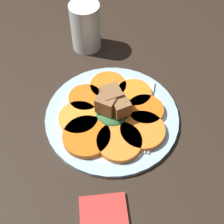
{
  "coord_description": "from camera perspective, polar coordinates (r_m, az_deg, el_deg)",
  "views": [
    {
      "loc": [
        -38.76,
        4.34,
        56.12
      ],
      "look_at": [
        0.0,
        0.0,
        4.1
      ],
      "focal_mm": 50.0,
      "sensor_mm": 36.0,
      "label": 1
    }
  ],
  "objects": [
    {
      "name": "table_slab",
      "position": [
        0.68,
        0.0,
        -1.58
      ],
      "size": [
        120.0,
        120.0,
        2.0
      ],
      "primitive_type": "cube",
      "color": "black",
      "rests_on": "ground"
    },
    {
      "name": "carrot_slice_1",
      "position": [
        0.68,
        -4.89,
        2.5
      ],
      "size": [
        7.31,
        7.31,
        1.23
      ],
      "primitive_type": "cylinder",
      "color": "orange",
      "rests_on": "plate"
    },
    {
      "name": "carrot_slice_5",
      "position": [
        0.63,
        5.6,
        -3.37
      ],
      "size": [
        9.13,
        9.13,
        1.23
      ],
      "primitive_type": "cylinder",
      "color": "orange",
      "rests_on": "plate"
    },
    {
      "name": "carrot_slice_3",
      "position": [
        0.62,
        -4.66,
        -4.49
      ],
      "size": [
        9.59,
        9.59,
        1.23
      ],
      "primitive_type": "cylinder",
      "color": "#D45F12",
      "rests_on": "plate"
    },
    {
      "name": "carrot_slice_2",
      "position": [
        0.65,
        -6.15,
        -1.13
      ],
      "size": [
        8.25,
        8.25,
        1.23
      ],
      "primitive_type": "cylinder",
      "color": "orange",
      "rests_on": "plate"
    },
    {
      "name": "fork",
      "position": [
        0.66,
        6.56,
        -0.81
      ],
      "size": [
        18.42,
        6.92,
        0.4
      ],
      "rotation": [
        0.0,
        0.0,
        -0.29
      ],
      "color": "silver",
      "rests_on": "plate"
    },
    {
      "name": "carrot_slice_7",
      "position": [
        0.69,
        4.03,
        3.39
      ],
      "size": [
        7.65,
        7.65,
        1.23
      ],
      "primitive_type": "cylinder",
      "color": "orange",
      "rests_on": "plate"
    },
    {
      "name": "carrot_slice_6",
      "position": [
        0.66,
        6.07,
        0.44
      ],
      "size": [
        7.76,
        7.76,
        1.23
      ],
      "primitive_type": "cylinder",
      "color": "orange",
      "rests_on": "plate"
    },
    {
      "name": "carrot_slice_0",
      "position": [
        0.7,
        -0.67,
        4.76
      ],
      "size": [
        8.09,
        8.09,
        1.23
      ],
      "primitive_type": "cylinder",
      "color": "orange",
      "rests_on": "plate"
    },
    {
      "name": "water_glass",
      "position": [
        0.79,
        -4.85,
        15.29
      ],
      "size": [
        7.32,
        7.32,
        11.97
      ],
      "color": "silver",
      "rests_on": "table_slab"
    },
    {
      "name": "carrot_slice_4",
      "position": [
        0.61,
        1.34,
        -5.48
      ],
      "size": [
        9.01,
        9.01,
        1.23
      ],
      "primitive_type": "cylinder",
      "color": "orange",
      "rests_on": "plate"
    },
    {
      "name": "center_pile",
      "position": [
        0.64,
        -0.1,
        1.11
      ],
      "size": [
        7.69,
        7.31,
        6.16
      ],
      "color": "#2D6033",
      "rests_on": "plate"
    },
    {
      "name": "plate",
      "position": [
        0.66,
        0.0,
        -0.82
      ],
      "size": [
        28.25,
        28.25,
        1.05
      ],
      "color": "#99B7D1",
      "rests_on": "table_slab"
    }
  ]
}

